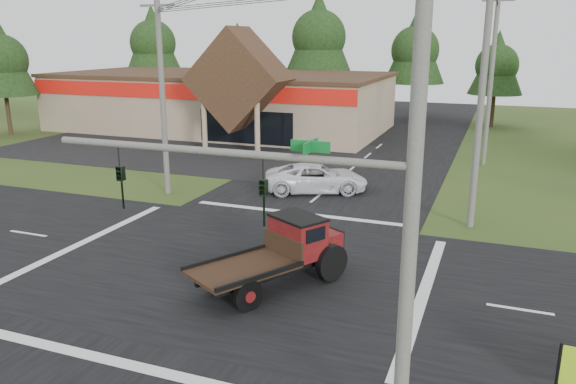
% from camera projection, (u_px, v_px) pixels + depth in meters
% --- Properties ---
extents(ground, '(120.00, 120.00, 0.00)m').
position_uv_depth(ground, '(234.00, 266.00, 21.10)').
color(ground, '#2B4418').
rests_on(ground, ground).
extents(road_ns, '(12.00, 120.00, 0.02)m').
position_uv_depth(road_ns, '(234.00, 266.00, 21.10)').
color(road_ns, black).
rests_on(road_ns, ground).
extents(road_ew, '(120.00, 12.00, 0.02)m').
position_uv_depth(road_ew, '(234.00, 266.00, 21.10)').
color(road_ew, black).
rests_on(road_ew, ground).
extents(parking_apron, '(28.00, 14.00, 0.02)m').
position_uv_depth(parking_apron, '(180.00, 150.00, 43.04)').
color(parking_apron, black).
rests_on(parking_apron, ground).
extents(cvs_building, '(30.40, 18.20, 9.19)m').
position_uv_depth(cvs_building, '(222.00, 100.00, 52.42)').
color(cvs_building, tan).
rests_on(cvs_building, ground).
extents(traffic_signal_mast, '(8.12, 0.24, 7.00)m').
position_uv_depth(traffic_signal_mast, '(324.00, 238.00, 11.17)').
color(traffic_signal_mast, '#595651').
rests_on(traffic_signal_mast, ground).
extents(utility_pole_nr, '(2.00, 0.30, 11.00)m').
position_uv_depth(utility_pole_nr, '(413.00, 186.00, 10.27)').
color(utility_pole_nr, '#595651').
rests_on(utility_pole_nr, ground).
extents(utility_pole_nw, '(2.00, 0.30, 10.50)m').
position_uv_depth(utility_pole_nw, '(162.00, 95.00, 29.64)').
color(utility_pole_nw, '#595651').
rests_on(utility_pole_nw, ground).
extents(utility_pole_ne, '(2.00, 0.30, 11.50)m').
position_uv_depth(utility_pole_ne, '(482.00, 96.00, 24.00)').
color(utility_pole_ne, '#595651').
rests_on(utility_pole_ne, ground).
extents(utility_pole_n, '(2.00, 0.30, 11.20)m').
position_uv_depth(utility_pole_n, '(491.00, 79.00, 36.66)').
color(utility_pole_n, '#595651').
rests_on(utility_pole_n, ground).
extents(tree_row_a, '(6.72, 6.72, 12.12)m').
position_uv_depth(tree_row_a, '(153.00, 41.00, 65.35)').
color(tree_row_a, '#332316').
rests_on(tree_row_a, ground).
extents(tree_row_b, '(5.60, 5.60, 10.10)m').
position_uv_depth(tree_row_b, '(238.00, 53.00, 64.06)').
color(tree_row_b, '#332316').
rests_on(tree_row_b, ground).
extents(tree_row_c, '(7.28, 7.28, 13.13)m').
position_uv_depth(tree_row_c, '(319.00, 34.00, 59.19)').
color(tree_row_c, '#332316').
rests_on(tree_row_c, ground).
extents(tree_row_d, '(6.16, 6.16, 11.11)m').
position_uv_depth(tree_row_d, '(415.00, 48.00, 57.00)').
color(tree_row_d, '#332316').
rests_on(tree_row_d, ground).
extents(tree_row_e, '(5.04, 5.04, 9.09)m').
position_uv_depth(tree_row_e, '(497.00, 63.00, 52.80)').
color(tree_row_e, '#332316').
rests_on(tree_row_e, ground).
extents(tree_side_w, '(5.60, 5.60, 10.10)m').
position_uv_depth(tree_side_w, '(1.00, 57.00, 48.37)').
color(tree_side_w, '#332316').
rests_on(tree_side_w, ground).
extents(antique_flatbed_truck, '(4.74, 5.99, 2.37)m').
position_uv_depth(antique_flatbed_truck, '(272.00, 255.00, 19.01)').
color(antique_flatbed_truck, '#4F0B10').
rests_on(antique_flatbed_truck, ground).
extents(white_pickup, '(6.23, 4.62, 1.57)m').
position_uv_depth(white_pickup, '(316.00, 178.00, 31.18)').
color(white_pickup, white).
rests_on(white_pickup, ground).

